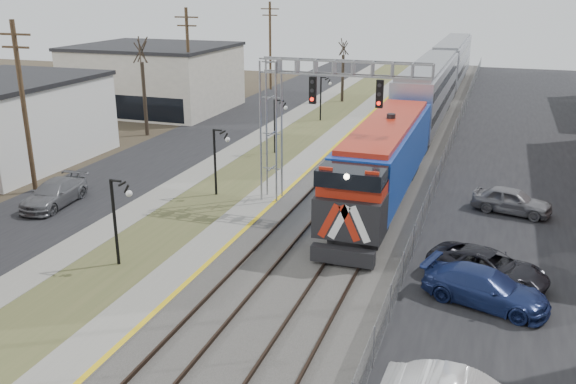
% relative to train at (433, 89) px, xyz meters
% --- Properties ---
extents(street_west, '(7.00, 120.00, 0.04)m').
position_rel_train_xyz_m(street_west, '(-17.00, -18.61, -2.86)').
color(street_west, black).
rests_on(street_west, ground).
extents(sidewalk, '(2.00, 120.00, 0.08)m').
position_rel_train_xyz_m(sidewalk, '(-12.50, -18.61, -2.84)').
color(sidewalk, gray).
rests_on(sidewalk, ground).
extents(grass_median, '(4.00, 120.00, 0.06)m').
position_rel_train_xyz_m(grass_median, '(-9.50, -18.61, -2.85)').
color(grass_median, '#4A512B').
rests_on(grass_median, ground).
extents(platform, '(2.00, 120.00, 0.24)m').
position_rel_train_xyz_m(platform, '(-6.50, -18.61, -2.76)').
color(platform, gray).
rests_on(platform, ground).
extents(ballast_bed, '(8.00, 120.00, 0.20)m').
position_rel_train_xyz_m(ballast_bed, '(-1.50, -18.61, -2.78)').
color(ballast_bed, '#595651').
rests_on(ballast_bed, ground).
extents(parking_lot, '(16.00, 120.00, 0.04)m').
position_rel_train_xyz_m(parking_lot, '(10.50, -18.61, -2.86)').
color(parking_lot, black).
rests_on(parking_lot, ground).
extents(platform_edge, '(0.24, 120.00, 0.01)m').
position_rel_train_xyz_m(platform_edge, '(-5.62, -18.61, -2.64)').
color(platform_edge, gold).
rests_on(platform_edge, platform).
extents(track_near, '(1.58, 120.00, 0.15)m').
position_rel_train_xyz_m(track_near, '(-3.50, -18.61, -2.61)').
color(track_near, '#2D2119').
rests_on(track_near, ballast_bed).
extents(track_far, '(1.58, 120.00, 0.15)m').
position_rel_train_xyz_m(track_far, '(-0.00, -18.61, -2.61)').
color(track_far, '#2D2119').
rests_on(track_far, ballast_bed).
extents(train, '(3.00, 63.05, 5.33)m').
position_rel_train_xyz_m(train, '(0.00, 0.00, 0.00)').
color(train, '#143DA8').
rests_on(train, ground).
extents(signal_gantry, '(9.00, 1.07, 8.15)m').
position_rel_train_xyz_m(signal_gantry, '(-4.28, -25.62, 2.70)').
color(signal_gantry, gray).
rests_on(signal_gantry, ground).
extents(lampposts, '(0.14, 62.14, 4.00)m').
position_rel_train_xyz_m(lampposts, '(-9.50, -35.32, -0.88)').
color(lampposts, black).
rests_on(lampposts, ground).
extents(utility_poles, '(0.28, 80.28, 10.00)m').
position_rel_train_xyz_m(utility_poles, '(-20.00, -28.61, 2.12)').
color(utility_poles, '#4C3823').
rests_on(utility_poles, ground).
extents(fence, '(0.04, 120.00, 1.60)m').
position_rel_train_xyz_m(fence, '(2.70, -18.61, -2.08)').
color(fence, gray).
rests_on(fence, ground).
extents(bare_trees, '(12.30, 42.30, 5.95)m').
position_rel_train_xyz_m(bare_trees, '(-18.16, -14.69, -0.18)').
color(bare_trees, '#382D23').
rests_on(bare_trees, ground).
extents(car_lot_c, '(5.35, 3.75, 1.36)m').
position_rel_train_xyz_m(car_lot_c, '(5.96, -32.06, -2.20)').
color(car_lot_c, black).
rests_on(car_lot_c, ground).
extents(car_lot_d, '(5.17, 3.22, 1.40)m').
position_rel_train_xyz_m(car_lot_d, '(5.94, -34.02, -2.18)').
color(car_lot_d, navy).
rests_on(car_lot_d, ground).
extents(car_lot_e, '(4.40, 2.56, 1.41)m').
position_rel_train_xyz_m(car_lot_e, '(6.93, -23.12, -2.18)').
color(car_lot_e, slate).
rests_on(car_lot_e, ground).
extents(car_street_b, '(2.36, 4.90, 1.38)m').
position_rel_train_xyz_m(car_street_b, '(-17.28, -30.19, -2.19)').
color(car_street_b, slate).
rests_on(car_street_b, ground).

